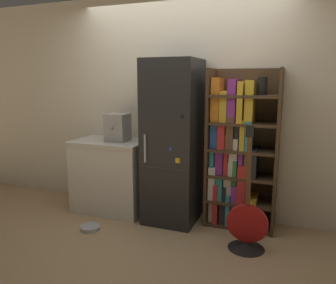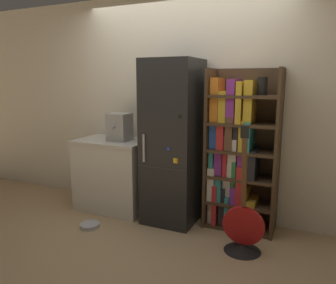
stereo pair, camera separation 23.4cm
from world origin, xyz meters
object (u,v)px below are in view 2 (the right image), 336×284
guitar (243,234)px  pet_bowl (90,225)px  refrigerator (173,142)px  espresso_machine (120,127)px  bookshelf (237,156)px

guitar → pet_bowl: guitar is taller
refrigerator → espresso_machine: size_ratio=5.56×
refrigerator → guitar: size_ratio=1.50×
guitar → pet_bowl: (-1.65, -0.19, -0.15)m
bookshelf → guitar: bearing=-68.8°
refrigerator → guitar: refrigerator is taller
refrigerator → pet_bowl: (-0.74, -0.59, -0.89)m
refrigerator → pet_bowl: 1.30m
bookshelf → espresso_machine: bearing=-175.3°
espresso_machine → pet_bowl: size_ratio=1.52×
refrigerator → guitar: bearing=-24.0°
espresso_machine → guitar: size_ratio=0.27×
espresso_machine → pet_bowl: espresso_machine is taller
espresso_machine → bookshelf: bearing=4.7°
espresso_machine → refrigerator: bearing=-0.9°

